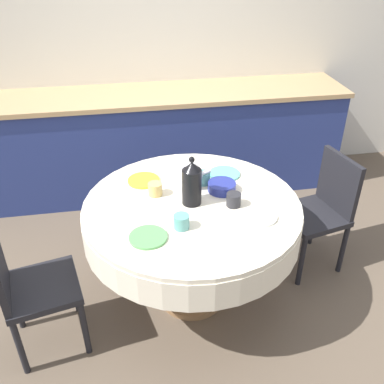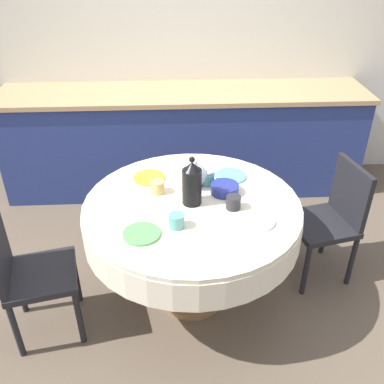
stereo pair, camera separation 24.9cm
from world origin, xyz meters
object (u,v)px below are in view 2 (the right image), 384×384
chair_left (332,216)px  teapot (195,175)px  coffee_carafe (191,183)px  chair_right (26,270)px

chair_left → teapot: size_ratio=4.33×
chair_left → coffee_carafe: 1.08m
chair_left → chair_right: 1.98m
chair_right → teapot: bearing=99.7°
chair_left → teapot: teapot is taller
chair_right → coffee_carafe: size_ratio=2.81×
chair_left → chair_right: size_ratio=1.00×
coffee_carafe → chair_left: bearing=12.3°
chair_right → coffee_carafe: bearing=90.5°
teapot → coffee_carafe: bearing=-100.1°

